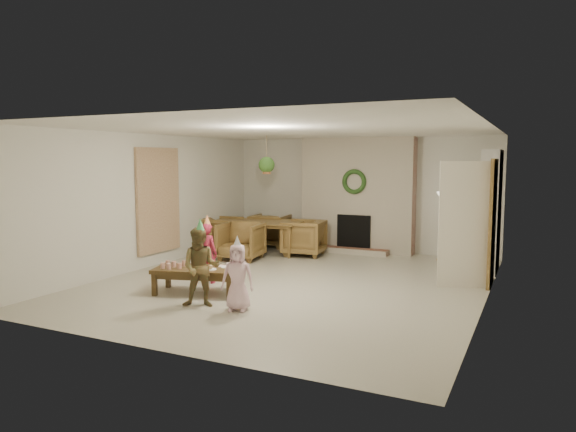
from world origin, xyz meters
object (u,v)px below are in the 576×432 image
Objects in this scene: child_pink at (238,277)px; dining_chair_right at (304,238)px; dining_chair_left at (221,234)px; child_red at (208,253)px; dining_chair_near at (241,241)px; coffee_table_top at (197,270)px; dining_chair_far at (270,230)px; dining_table at (256,237)px; child_plaid at (201,267)px.

dining_chair_right is at bearing 84.38° from child_pink.
child_red reaches higher than dining_chair_left.
dining_chair_near reaches higher than coffee_table_top.
dining_chair_far is at bearing -45.00° from dining_chair_left.
dining_chair_near is at bearing -51.34° from dining_chair_right.
child_pink reaches higher than dining_chair_right.
coffee_table_top is at bearing -10.08° from dining_chair_right.
dining_chair_right reaches higher than coffee_table_top.
child_red is at bearing 95.07° from coffee_table_top.
dining_chair_far is at bearing 95.41° from child_pink.
dining_table is 3.58m from coffee_table_top.
dining_chair_far is 0.84× the size of child_red.
dining_table reaches higher than coffee_table_top.
coffee_table_top is 0.79m from child_plaid.
child_plaid reaches higher than dining_chair_near.
coffee_table_top is 1.16× the size of child_plaid.
dining_chair_left is 0.84× the size of child_red.
dining_chair_near is 1.38m from dining_chair_right.
dining_chair_near is 0.66× the size of coffee_table_top.
coffee_table_top is (0.90, -3.47, 0.02)m from dining_table.
dining_chair_near is 1.22m from dining_chair_left.
child_red is at bearing -158.34° from dining_chair_left.
child_pink is at bearing -18.10° from child_plaid.
child_red reaches higher than dining_chair_right.
dining_chair_right is (1.07, 0.14, 0.04)m from dining_table.
dining_table is 4.44m from child_pink.
dining_chair_right is at bearing -93.09° from child_red.
coffee_table_top is at bearing 95.75° from dining_chair_far.
dining_table is 1.78× the size of child_plaid.
dining_chair_left is 0.76× the size of child_plaid.
child_pink is (1.03, -0.53, 0.09)m from coffee_table_top.
dining_chair_near is 0.76× the size of child_plaid.
dining_chair_near is 1.00× the size of dining_chair_left.
child_plaid is at bearing -78.55° from dining_table.
child_pink is at bearing -71.57° from dining_table.
child_pink is at bearing 105.46° from dining_chair_far.
child_pink is at bearing -42.83° from coffee_table_top.
dining_chair_left is at bearing -56.05° from child_red.
child_red is (1.50, -2.71, 0.12)m from dining_chair_left.
child_plaid is (1.27, -3.20, 0.17)m from dining_chair_near.
coffee_table_top is at bearing -80.62° from dining_chair_near.
dining_chair_near is 3.45m from child_plaid.
dining_table is at bearing 88.69° from coffee_table_top.
child_red is at bearing -84.38° from dining_table.
dining_chair_far is 0.76× the size of child_plaid.
dining_chair_right is 0.76× the size of child_plaid.
dining_chair_far is at bearing -73.38° from child_red.
dining_table is 1.97× the size of child_red.
dining_chair_near is at bearing 90.00° from dining_chair_far.
child_pink is (0.55, 0.06, -0.10)m from child_plaid.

